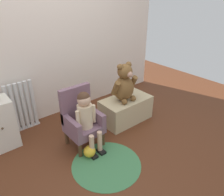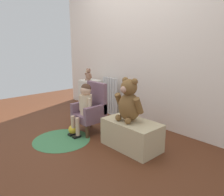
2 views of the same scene
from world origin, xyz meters
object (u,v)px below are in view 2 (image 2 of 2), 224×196
Objects in this scene: radiator at (110,96)px; small_teddy_bear at (89,75)px; toy_ball at (73,129)px; floor_rug at (62,140)px; large_teddy_bear at (129,102)px; small_dresser at (90,96)px; child_figure at (85,102)px; child_armchair at (91,109)px; low_bench at (131,135)px.

small_teddy_bear is (-0.33, -0.22, 0.37)m from radiator.
toy_ball is (0.35, -1.01, -0.26)m from radiator.
toy_ball is (-0.06, 0.22, 0.07)m from floor_rug.
large_teddy_bear reaches higher than floor_rug.
child_figure is (0.76, -0.66, 0.16)m from small_dresser.
child_armchair is at bearing -177.25° from large_teddy_bear.
large_teddy_bear is at bearing -174.20° from low_bench.
small_teddy_bear is (-0.76, 0.52, 0.37)m from child_armchair.
small_dresser is at bearing 144.21° from child_armchair.
small_dresser is 0.84× the size of child_figure.
radiator is at bearing 30.02° from small_dresser.
child_armchair reaches higher than radiator.
toy_ball is (-0.83, -0.30, -0.10)m from low_bench.
low_bench is 0.40m from large_teddy_bear.
small_teddy_bear is 1.43m from floor_rug.
low_bench is (1.18, -0.70, -0.16)m from radiator.
small_teddy_bear is at bearing 131.01° from toy_ball.
low_bench is 5.12× the size of toy_ball.
small_dresser is 1.57m from large_teddy_bear.
child_armchair is at bearing 88.11° from floor_rug.
child_figure is 0.72m from large_teddy_bear.
child_armchair is at bearing -177.06° from low_bench.
child_figure reaches higher than radiator.
large_teddy_bear reaches higher than small_dresser.
small_teddy_bear is at bearing 126.50° from floor_rug.
floor_rug is (0.41, -1.23, -0.33)m from radiator.
child_armchair is 5.17× the size of toy_ball.
child_figure reaches higher than small_dresser.
child_armchair is at bearing -34.40° from small_teddy_bear.
child_figure is at bearing 62.28° from toy_ball.
large_teddy_bear is (0.70, 0.03, 0.24)m from child_armchair.
child_figure is 1.02m from small_teddy_bear.
radiator reaches higher than small_dresser.
radiator is 1.10× the size of small_dresser.
small_dresser reaches higher than floor_rug.
child_armchair reaches higher than floor_rug.
radiator is 0.94× the size of low_bench.
radiator is 0.96m from child_figure.
child_figure is 0.43m from toy_ball.
small_teddy_bear is 0.29× the size of floor_rug.
large_teddy_bear reaches higher than radiator.
small_dresser reaches higher than low_bench.
child_armchair is at bearing 73.12° from toy_ball.
small_dresser is 1.09m from toy_ball.
child_figure is at bearing -40.91° from small_dresser.
radiator is at bearing 149.10° from low_bench.
child_armchair is (0.76, -0.55, 0.03)m from small_dresser.
radiator is 4.83× the size of toy_ball.
small_dresser is (-0.33, -0.19, -0.03)m from radiator.
large_teddy_bear is 1.05m from floor_rug.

